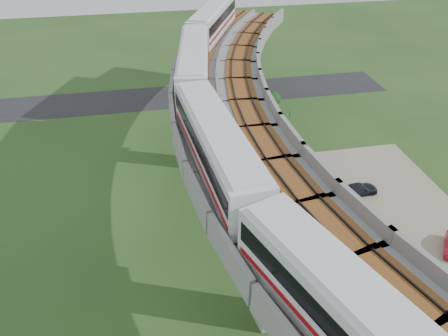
{
  "coord_description": "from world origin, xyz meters",
  "views": [
    {
      "loc": [
        -6.2,
        -30.16,
        27.21
      ],
      "look_at": [
        -0.61,
        -1.22,
        7.5
      ],
      "focal_mm": 35.0,
      "sensor_mm": 36.0,
      "label": 1
    }
  ],
  "objects": [
    {
      "name": "dirt_lot",
      "position": [
        14.0,
        -2.0,
        0.02
      ],
      "size": [
        18.0,
        26.0,
        0.04
      ],
      "primitive_type": "cube",
      "color": "gray",
      "rests_on": "ground"
    },
    {
      "name": "viaduct",
      "position": [
        3.84,
        0.0,
        9.05
      ],
      "size": [
        19.58,
        73.98,
        11.4
      ],
      "color": "#99968E",
      "rests_on": "ground"
    },
    {
      "name": "tree_0",
      "position": [
        10.23,
        21.32,
        2.51
      ],
      "size": [
        2.4,
        2.4,
        3.54
      ],
      "color": "#382314",
      "rests_on": "ground"
    },
    {
      "name": "tree_2",
      "position": [
        6.55,
        8.77,
        2.17
      ],
      "size": [
        2.64,
        2.64,
        3.3
      ],
      "color": "#382314",
      "rests_on": "ground"
    },
    {
      "name": "fence",
      "position": [
        9.75,
        0.0,
        0.75
      ],
      "size": [
        3.87,
        38.73,
        1.5
      ],
      "color": "#2D382D",
      "rests_on": "ground"
    },
    {
      "name": "asphalt_road",
      "position": [
        0.0,
        30.0,
        0.01
      ],
      "size": [
        60.0,
        8.0,
        0.03
      ],
      "primitive_type": "cube",
      "color": "#232326",
      "rests_on": "ground"
    },
    {
      "name": "tree_3",
      "position": [
        6.16,
        -2.46,
        2.16
      ],
      "size": [
        2.76,
        2.76,
        3.34
      ],
      "color": "#382314",
      "rests_on": "ground"
    },
    {
      "name": "tree_1",
      "position": [
        9.5,
        15.71,
        1.85
      ],
      "size": [
        3.12,
        3.12,
        3.17
      ],
      "color": "#382314",
      "rests_on": "ground"
    },
    {
      "name": "tree_4",
      "position": [
        7.49,
        -9.57,
        2.15
      ],
      "size": [
        2.8,
        2.8,
        3.34
      ],
      "color": "#382314",
      "rests_on": "ground"
    },
    {
      "name": "car_dark",
      "position": [
        14.18,
        2.44,
        0.62
      ],
      "size": [
        4.1,
        1.99,
        1.15
      ],
      "primitive_type": "imported",
      "rotation": [
        0.0,
        0.0,
        1.67
      ],
      "color": "black",
      "rests_on": "dirt_lot"
    },
    {
      "name": "metro_train",
      "position": [
        0.36,
        1.32,
        12.31
      ],
      "size": [
        11.2,
        61.32,
        3.64
      ],
      "color": "silver",
      "rests_on": "ground"
    },
    {
      "name": "car_white",
      "position": [
        12.31,
        -6.67,
        0.58
      ],
      "size": [
        2.24,
        3.4,
        1.08
      ],
      "primitive_type": "imported",
      "rotation": [
        0.0,
        0.0,
        0.34
      ],
      "color": "silver",
      "rests_on": "dirt_lot"
    },
    {
      "name": "ground",
      "position": [
        0.0,
        0.0,
        0.0
      ],
      "size": [
        160.0,
        160.0,
        0.0
      ],
      "primitive_type": "plane",
      "color": "#29471C",
      "rests_on": "ground"
    }
  ]
}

